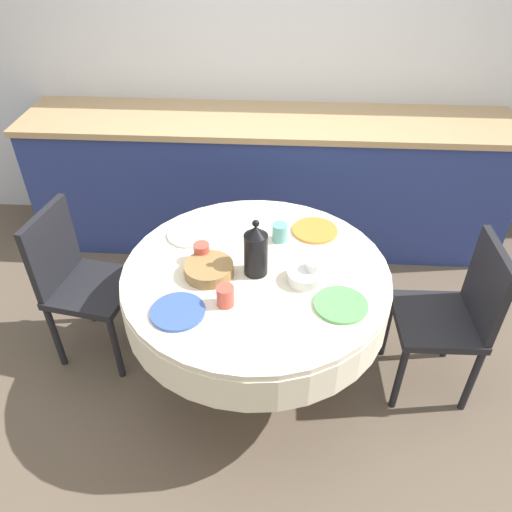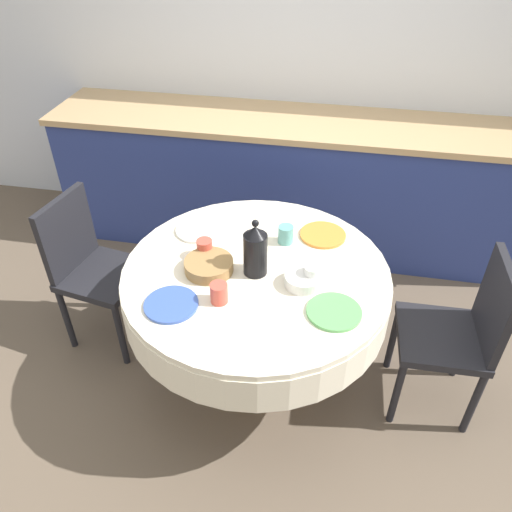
% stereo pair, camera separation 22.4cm
% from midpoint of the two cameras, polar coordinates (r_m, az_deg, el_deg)
% --- Properties ---
extents(ground_plane, '(12.00, 12.00, 0.00)m').
position_cam_midpoint_polar(ground_plane, '(2.82, 2.34, -13.40)').
color(ground_plane, brown).
extents(wall_back, '(7.00, 0.05, 2.60)m').
position_cam_midpoint_polar(wall_back, '(3.55, 7.45, 22.79)').
color(wall_back, silver).
rests_on(wall_back, ground_plane).
extents(kitchen_counter, '(3.24, 0.64, 0.93)m').
position_cam_midpoint_polar(kitchen_counter, '(3.54, 5.91, 8.29)').
color(kitchen_counter, navy).
rests_on(kitchen_counter, ground_plane).
extents(dining_table, '(1.25, 1.25, 0.74)m').
position_cam_midpoint_polar(dining_table, '(2.37, 2.71, -4.04)').
color(dining_table, brown).
rests_on(dining_table, ground_plane).
extents(chair_left, '(0.41, 0.41, 0.89)m').
position_cam_midpoint_polar(chair_left, '(2.56, 24.67, -7.86)').
color(chair_left, black).
rests_on(chair_left, ground_plane).
extents(chair_right, '(0.46, 0.46, 0.89)m').
position_cam_midpoint_polar(chair_right, '(2.81, -16.23, -0.98)').
color(chair_right, black).
rests_on(chair_right, ground_plane).
extents(plate_near_left, '(0.23, 0.23, 0.01)m').
position_cam_midpoint_polar(plate_near_left, '(2.12, -6.70, -5.64)').
color(plate_near_left, '#3856AD').
rests_on(plate_near_left, dining_table).
extents(cup_near_left, '(0.08, 0.08, 0.09)m').
position_cam_midpoint_polar(cup_near_left, '(2.10, -1.21, -4.39)').
color(cup_near_left, '#CC4C3D').
rests_on(cup_near_left, dining_table).
extents(plate_near_right, '(0.23, 0.23, 0.01)m').
position_cam_midpoint_polar(plate_near_right, '(2.12, 11.95, -6.38)').
color(plate_near_right, '#5BA85B').
rests_on(plate_near_right, dining_table).
extents(cup_near_right, '(0.08, 0.08, 0.09)m').
position_cam_midpoint_polar(cup_near_right, '(2.22, 9.31, -2.23)').
color(cup_near_right, white).
rests_on(cup_near_right, dining_table).
extents(plate_far_left, '(0.23, 0.23, 0.01)m').
position_cam_midpoint_polar(plate_far_left, '(2.54, -4.11, 2.92)').
color(plate_far_left, white).
rests_on(plate_far_left, dining_table).
extents(cup_far_left, '(0.08, 0.08, 0.09)m').
position_cam_midpoint_polar(cup_far_left, '(2.35, -3.18, 0.76)').
color(cup_far_left, '#CC4C3D').
rests_on(cup_far_left, dining_table).
extents(plate_far_right, '(0.23, 0.23, 0.01)m').
position_cam_midpoint_polar(plate_far_right, '(2.54, 10.17, 2.30)').
color(plate_far_right, orange).
rests_on(plate_far_right, dining_table).
extents(cup_far_right, '(0.08, 0.08, 0.09)m').
position_cam_midpoint_polar(cup_far_right, '(2.45, 6.04, 2.38)').
color(cup_far_right, '#5BA39E').
rests_on(cup_far_right, dining_table).
extents(coffee_carafe, '(0.11, 0.11, 0.28)m').
position_cam_midpoint_polar(coffee_carafe, '(2.20, 2.78, 0.54)').
color(coffee_carafe, black).
rests_on(coffee_carafe, dining_table).
extents(bread_basket, '(0.22, 0.22, 0.05)m').
position_cam_midpoint_polar(bread_basket, '(2.27, -2.61, -1.22)').
color(bread_basket, olive).
rests_on(bread_basket, dining_table).
extents(fruit_bowl, '(0.16, 0.16, 0.05)m').
position_cam_midpoint_polar(fruit_bowl, '(2.22, 8.26, -2.84)').
color(fruit_bowl, silver).
rests_on(fruit_bowl, dining_table).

